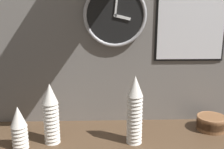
{
  "coord_description": "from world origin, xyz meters",
  "views": [
    {
      "loc": [
        -0.13,
        -1.38,
        0.75
      ],
      "look_at": [
        -0.08,
        0.04,
        0.36
      ],
      "focal_mm": 45.0,
      "sensor_mm": 36.0,
      "label": 1
    }
  ],
  "objects_px": {
    "cup_stack_center_right": "(135,110)",
    "cup_stack_left": "(51,114)",
    "bowl_stack_far_right": "(211,122)",
    "cup_stack_far_left": "(19,127)",
    "menu_board": "(191,20)",
    "wall_clock": "(115,15)"
  },
  "relations": [
    {
      "from": "cup_stack_center_right",
      "to": "bowl_stack_far_right",
      "type": "height_order",
      "value": "cup_stack_center_right"
    },
    {
      "from": "cup_stack_center_right",
      "to": "cup_stack_far_left",
      "type": "bearing_deg",
      "value": -176.2
    },
    {
      "from": "cup_stack_far_left",
      "to": "wall_clock",
      "type": "xyz_separation_m",
      "value": [
        0.5,
        0.3,
        0.54
      ]
    },
    {
      "from": "cup_stack_left",
      "to": "bowl_stack_far_right",
      "type": "height_order",
      "value": "cup_stack_left"
    },
    {
      "from": "wall_clock",
      "to": "menu_board",
      "type": "relative_size",
      "value": 0.75
    },
    {
      "from": "wall_clock",
      "to": "menu_board",
      "type": "height_order",
      "value": "menu_board"
    },
    {
      "from": "cup_stack_far_left",
      "to": "cup_stack_left",
      "type": "xyz_separation_m",
      "value": [
        0.15,
        0.05,
        0.05
      ]
    },
    {
      "from": "wall_clock",
      "to": "cup_stack_center_right",
      "type": "bearing_deg",
      "value": -70.87
    },
    {
      "from": "menu_board",
      "to": "cup_stack_left",
      "type": "bearing_deg",
      "value": -161.78
    },
    {
      "from": "cup_stack_far_left",
      "to": "bowl_stack_far_right",
      "type": "height_order",
      "value": "cup_stack_far_left"
    },
    {
      "from": "bowl_stack_far_right",
      "to": "wall_clock",
      "type": "height_order",
      "value": "wall_clock"
    },
    {
      "from": "cup_stack_left",
      "to": "bowl_stack_far_right",
      "type": "distance_m",
      "value": 0.92
    },
    {
      "from": "cup_stack_center_right",
      "to": "cup_stack_left",
      "type": "xyz_separation_m",
      "value": [
        -0.44,
        0.01,
        -0.02
      ]
    },
    {
      "from": "cup_stack_left",
      "to": "cup_stack_far_left",
      "type": "bearing_deg",
      "value": -160.58
    },
    {
      "from": "bowl_stack_far_right",
      "to": "menu_board",
      "type": "xyz_separation_m",
      "value": [
        -0.12,
        0.14,
        0.58
      ]
    },
    {
      "from": "cup_stack_left",
      "to": "cup_stack_center_right",
      "type": "bearing_deg",
      "value": -1.97
    },
    {
      "from": "cup_stack_far_left",
      "to": "cup_stack_center_right",
      "type": "height_order",
      "value": "cup_stack_center_right"
    },
    {
      "from": "cup_stack_far_left",
      "to": "cup_stack_center_right",
      "type": "xyz_separation_m",
      "value": [
        0.59,
        0.04,
        0.07
      ]
    },
    {
      "from": "cup_stack_center_right",
      "to": "wall_clock",
      "type": "relative_size",
      "value": 1.02
    },
    {
      "from": "cup_stack_left",
      "to": "wall_clock",
      "type": "height_order",
      "value": "wall_clock"
    },
    {
      "from": "cup_stack_far_left",
      "to": "cup_stack_left",
      "type": "bearing_deg",
      "value": 19.42
    },
    {
      "from": "bowl_stack_far_right",
      "to": "cup_stack_left",
      "type": "bearing_deg",
      "value": -172.32
    }
  ]
}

